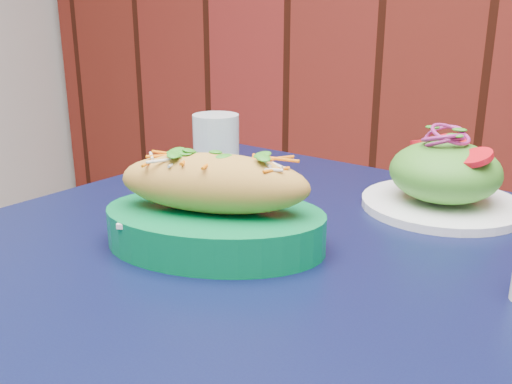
% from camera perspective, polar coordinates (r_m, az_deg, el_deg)
% --- Properties ---
extents(cafe_table, '(0.93, 0.93, 0.75)m').
position_cam_1_polar(cafe_table, '(0.74, 2.10, -11.62)').
color(cafe_table, black).
rests_on(cafe_table, ground).
extents(banh_mi_basket, '(0.30, 0.24, 0.12)m').
position_cam_1_polar(banh_mi_basket, '(0.68, -4.19, -1.73)').
color(banh_mi_basket, '#04743B').
rests_on(banh_mi_basket, cafe_table).
extents(salad_plate, '(0.23, 0.23, 0.12)m').
position_cam_1_polar(salad_plate, '(0.86, 18.33, 1.38)').
color(salad_plate, white).
rests_on(salad_plate, cafe_table).
extents(water_glass, '(0.07, 0.07, 0.12)m').
position_cam_1_polar(water_glass, '(0.91, -3.99, 4.06)').
color(water_glass, silver).
rests_on(water_glass, cafe_table).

